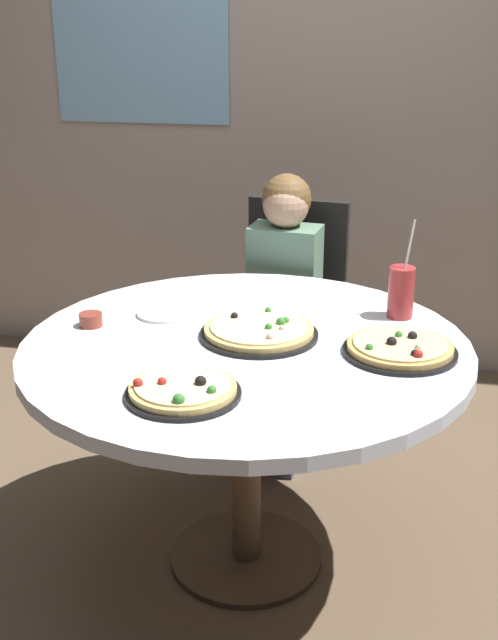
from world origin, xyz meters
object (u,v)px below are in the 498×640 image
(diner_child, at_px, (279,335))
(plate_small, at_px, (166,313))
(dining_table, at_px, (246,371))
(pizza_veggie, at_px, (183,390))
(pizza_cheese, at_px, (259,331))
(pizza_pepperoni, at_px, (400,348))
(chair_wooden, at_px, (291,308))
(soda_cup, at_px, (401,292))
(sauce_bowl, at_px, (91,320))

(diner_child, height_order, plate_small, diner_child)
(dining_table, height_order, pizza_veggie, pizza_veggie)
(pizza_cheese, xyz_separation_m, pizza_pepperoni, (0.40, -0.05, 0.00))
(chair_wooden, height_order, diner_child, diner_child)
(dining_table, bearing_deg, pizza_pepperoni, 0.13)
(diner_child, height_order, pizza_pepperoni, diner_child)
(pizza_cheese, height_order, pizza_pepperoni, same)
(dining_table, distance_m, pizza_cheese, 0.12)
(pizza_cheese, distance_m, soda_cup, 0.47)
(sauce_bowl, xyz_separation_m, plate_small, (0.19, 0.14, -0.02))
(chair_wooden, height_order, pizza_cheese, chair_wooden)
(pizza_pepperoni, height_order, soda_cup, soda_cup)
(chair_wooden, relative_size, plate_small, 5.28)
(diner_child, distance_m, sauce_bowl, 0.87)
(pizza_cheese, distance_m, sauce_bowl, 0.51)
(dining_table, distance_m, plate_small, 0.35)
(plate_small, bearing_deg, dining_table, -31.65)
(pizza_pepperoni, bearing_deg, sauce_bowl, 177.46)
(chair_wooden, bearing_deg, pizza_pepperoni, -64.83)
(pizza_veggie, relative_size, pizza_cheese, 0.83)
(chair_wooden, distance_m, pizza_cheese, 0.88)
(sauce_bowl, distance_m, plate_small, 0.24)
(chair_wooden, bearing_deg, soda_cup, -55.53)
(soda_cup, bearing_deg, pizza_cheese, -149.26)
(pizza_cheese, bearing_deg, chair_wooden, 91.23)
(pizza_pepperoni, bearing_deg, dining_table, -179.87)
(pizza_veggie, height_order, pizza_pepperoni, same)
(diner_child, xyz_separation_m, pizza_cheese, (0.04, -0.67, 0.28))
(diner_child, distance_m, pizza_pepperoni, 0.89)
(pizza_pepperoni, relative_size, plate_small, 1.77)
(pizza_cheese, xyz_separation_m, plate_small, (-0.32, 0.13, -0.01))
(pizza_pepperoni, bearing_deg, pizza_cheese, 172.76)
(chair_wooden, bearing_deg, pizza_veggie, -94.53)
(chair_wooden, relative_size, pizza_pepperoni, 2.99)
(plate_small, bearing_deg, soda_cup, 8.86)
(diner_child, distance_m, plate_small, 0.67)
(dining_table, bearing_deg, chair_wooden, 89.27)
(diner_child, bearing_deg, pizza_veggie, -94.18)
(chair_wooden, distance_m, soda_cup, 0.80)
(pizza_veggie, relative_size, pizza_pepperoni, 0.91)
(pizza_pepperoni, bearing_deg, plate_small, 166.22)
(diner_child, relative_size, soda_cup, 3.53)
(dining_table, xyz_separation_m, diner_child, (-0.01, 0.72, -0.18))
(pizza_cheese, height_order, plate_small, pizza_cheese)
(dining_table, relative_size, diner_child, 1.19)
(pizza_veggie, bearing_deg, chair_wooden, 85.47)
(diner_child, distance_m, soda_cup, 0.71)
(soda_cup, height_order, plate_small, soda_cup)
(plate_small, bearing_deg, chair_wooden, 67.38)
(pizza_veggie, bearing_deg, soda_cup, 51.61)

